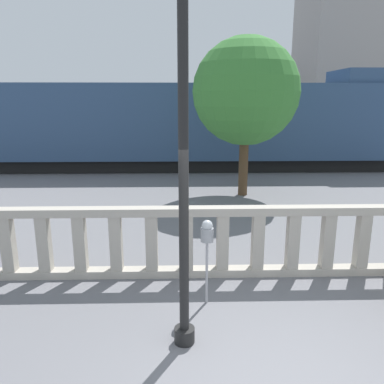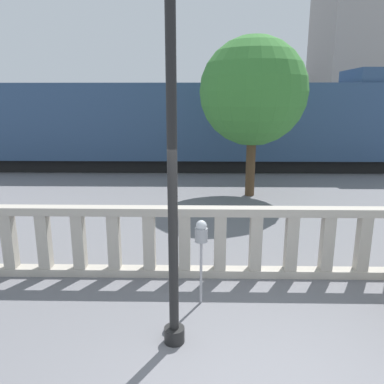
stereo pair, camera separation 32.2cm
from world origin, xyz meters
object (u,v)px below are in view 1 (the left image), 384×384
(train_far, at_px, (184,111))
(tree_left, at_px, (246,92))
(lamppost, at_px, (183,96))
(parking_meter, at_px, (207,236))
(train_near, at_px, (185,125))

(train_far, height_order, tree_left, tree_left)
(tree_left, bearing_deg, train_far, 94.47)
(lamppost, height_order, parking_meter, lamppost)
(parking_meter, relative_size, tree_left, 0.27)
(train_near, distance_m, train_far, 17.58)
(tree_left, bearing_deg, lamppost, -104.34)
(lamppost, distance_m, train_far, 30.25)
(train_near, height_order, tree_left, tree_left)
(train_far, bearing_deg, lamppost, -90.39)
(lamppost, distance_m, parking_meter, 2.25)
(parking_meter, height_order, tree_left, tree_left)
(train_near, relative_size, tree_left, 3.96)
(parking_meter, height_order, train_near, train_near)
(lamppost, xyz_separation_m, train_near, (0.10, 12.65, -1.13))
(parking_meter, xyz_separation_m, train_near, (-0.25, 11.69, 0.87))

